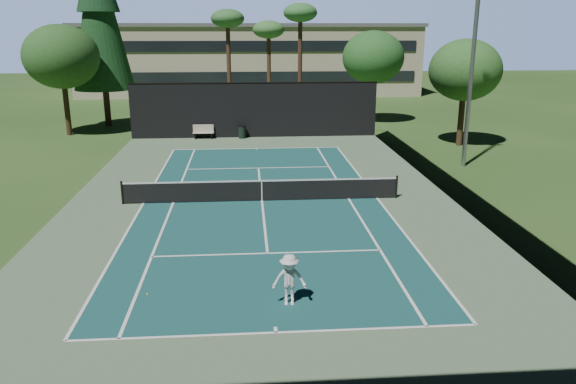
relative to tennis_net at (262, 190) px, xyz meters
name	(u,v)px	position (x,y,z in m)	size (l,w,h in m)	color
ground	(262,201)	(0.00, 0.00, -0.56)	(160.00, 160.00, 0.00)	#2B4D1D
apron_slab	(262,201)	(0.00, 0.00, -0.55)	(18.00, 32.00, 0.01)	#54714F
court_surface	(262,201)	(0.00, 0.00, -0.55)	(10.97, 23.77, 0.01)	#174B4A
court_lines	(262,201)	(0.00, 0.00, -0.54)	(11.07, 23.87, 0.01)	white
tennis_net	(262,190)	(0.00, 0.00, 0.00)	(12.90, 0.10, 1.10)	black
fence	(261,159)	(0.00, 0.06, 1.45)	(18.04, 32.05, 4.03)	black
player	(289,280)	(0.49, -10.28, 0.23)	(1.01, 0.58, 1.57)	silver
tennis_ball_a	(148,294)	(-3.78, -9.37, -0.53)	(0.06, 0.06, 0.06)	#C9EA35
tennis_ball_b	(188,183)	(-3.74, 3.27, -0.52)	(0.08, 0.08, 0.08)	yellow
tennis_ball_c	(242,186)	(-0.95, 2.61, -0.52)	(0.07, 0.07, 0.07)	#C1D12F
tennis_ball_d	(129,191)	(-6.54, 2.14, -0.52)	(0.07, 0.07, 0.07)	yellow
park_bench	(203,131)	(-3.78, 15.74, -0.01)	(1.50, 0.45, 1.02)	beige
trash_bin	(242,132)	(-0.96, 15.63, -0.08)	(0.56, 0.56, 0.95)	black
pine_tree	(98,4)	(-12.00, 22.00, 9.00)	(4.80, 4.80, 15.00)	#402B1B
palm_a	(228,23)	(-2.00, 24.00, 7.63)	(2.80, 2.80, 9.32)	#4B2E20
palm_b	(269,33)	(1.50, 26.00, 6.80)	(2.80, 2.80, 8.42)	#4B3320
palm_c	(300,18)	(4.00, 23.00, 8.05)	(2.80, 2.80, 9.77)	#452A1D
decid_tree_a	(373,58)	(10.00, 22.00, 4.86)	(5.12, 5.12, 7.62)	#472C1E
decid_tree_b	(465,70)	(14.00, 12.00, 4.52)	(4.80, 4.80, 7.14)	#48301F
decid_tree_c	(61,57)	(-14.00, 18.00, 5.21)	(5.44, 5.44, 8.09)	#432D1C
campus_building	(250,58)	(0.00, 45.98, 3.65)	(40.50, 12.50, 8.30)	#B5AB8C
light_pole	(473,53)	(12.00, 6.00, 5.90)	(0.90, 0.25, 12.22)	#94969C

